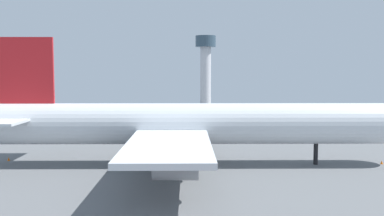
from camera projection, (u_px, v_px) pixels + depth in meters
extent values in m
plane|color=slate|center=(192.00, 165.00, 68.63)|extent=(270.03, 270.03, 0.00)
cylinder|color=silver|center=(192.00, 124.00, 68.09)|extent=(61.62, 6.43, 6.43)
cube|color=red|center=(26.00, 70.00, 67.12)|extent=(8.63, 0.50, 10.30)
cube|color=silver|center=(6.00, 121.00, 62.60)|extent=(5.55, 9.65, 0.36)
cube|color=silver|center=(31.00, 115.00, 72.82)|extent=(5.55, 9.65, 0.36)
cube|color=silver|center=(169.00, 145.00, 53.69)|extent=(10.48, 25.12, 0.70)
cube|color=silver|center=(175.00, 120.00, 82.58)|extent=(10.48, 25.12, 0.70)
cylinder|color=gray|center=(177.00, 153.00, 57.60)|extent=(5.15, 2.70, 2.70)
cylinder|color=gray|center=(175.00, 168.00, 48.34)|extent=(5.15, 2.70, 2.70)
cylinder|color=gray|center=(180.00, 131.00, 78.97)|extent=(5.15, 2.70, 2.70)
cylinder|color=gray|center=(181.00, 125.00, 88.24)|extent=(5.15, 2.70, 2.70)
cylinder|color=black|center=(316.00, 154.00, 68.71)|extent=(0.70, 0.70, 3.34)
cylinder|color=black|center=(172.00, 159.00, 64.93)|extent=(0.70, 0.70, 3.34)
cylinder|color=black|center=(173.00, 150.00, 71.99)|extent=(0.70, 0.70, 3.34)
cone|color=orange|center=(382.00, 162.00, 69.03)|extent=(0.42, 0.42, 0.60)
cone|color=orange|center=(9.00, 159.00, 71.52)|extent=(0.42, 0.42, 0.61)
cylinder|color=silver|center=(206.00, 76.00, 196.04)|extent=(4.84, 4.84, 26.14)
cylinder|color=#334756|center=(206.00, 41.00, 194.76)|extent=(9.19, 9.19, 4.98)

